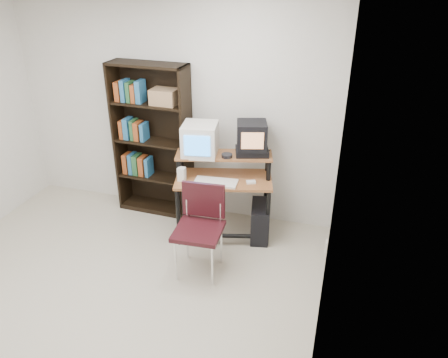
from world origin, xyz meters
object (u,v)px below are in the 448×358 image
(computer_desk, at_px, (224,183))
(crt_monitor, at_px, (200,140))
(crt_tv, at_px, (252,136))
(school_chair, at_px, (200,220))
(bookshelf, at_px, (153,139))
(pc_tower, at_px, (260,221))

(computer_desk, relative_size, crt_monitor, 2.69)
(crt_tv, relative_size, school_chair, 0.42)
(crt_tv, xyz_separation_m, bookshelf, (-1.27, 0.15, -0.24))
(school_chair, bearing_deg, crt_tv, 67.32)
(pc_tower, xyz_separation_m, school_chair, (-0.47, -0.73, 0.37))
(crt_tv, distance_m, school_chair, 1.11)
(crt_tv, height_order, school_chair, crt_tv)
(computer_desk, distance_m, crt_monitor, 0.55)
(computer_desk, bearing_deg, pc_tower, -8.35)
(crt_monitor, xyz_separation_m, school_chair, (0.24, -0.72, -0.57))
(pc_tower, relative_size, bookshelf, 0.24)
(computer_desk, distance_m, school_chair, 0.69)
(computer_desk, xyz_separation_m, bookshelf, (-1.00, 0.33, 0.29))
(school_chair, distance_m, bookshelf, 1.45)
(crt_monitor, relative_size, bookshelf, 0.23)
(crt_tv, height_order, bookshelf, bookshelf)
(pc_tower, bearing_deg, school_chair, -133.37)
(crt_monitor, height_order, bookshelf, bookshelf)
(crt_monitor, bearing_deg, school_chair, -81.13)
(computer_desk, xyz_separation_m, pc_tower, (0.43, 0.04, -0.46))
(school_chair, bearing_deg, computer_desk, 83.45)
(computer_desk, height_order, crt_tv, crt_tv)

